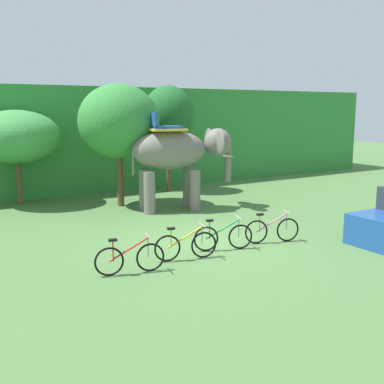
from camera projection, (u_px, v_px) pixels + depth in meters
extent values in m
plane|color=#4C753D|center=(199.00, 241.00, 14.17)|extent=(80.00, 80.00, 0.00)
cube|color=#338438|center=(70.00, 138.00, 23.94)|extent=(36.00, 6.00, 4.92)
cylinder|color=brown|center=(19.00, 183.00, 19.40)|extent=(0.20, 0.20, 1.81)
ellipsoid|color=#3D8E42|center=(16.00, 137.00, 19.07)|extent=(3.58, 3.58, 2.17)
cylinder|color=brown|center=(120.00, 180.00, 19.07)|extent=(0.27, 0.27, 2.10)
ellipsoid|color=#338438|center=(119.00, 121.00, 18.65)|extent=(3.21, 3.21, 2.94)
cylinder|color=brown|center=(169.00, 167.00, 22.39)|extent=(0.22, 0.22, 2.37)
ellipsoid|color=#1E6028|center=(168.00, 115.00, 21.97)|extent=(2.43, 2.43, 2.75)
ellipsoid|color=slate|center=(169.00, 150.00, 18.03)|extent=(3.14, 2.01, 1.50)
cylinder|color=slate|center=(188.00, 187.00, 18.95)|extent=(0.44, 0.44, 1.60)
cylinder|color=slate|center=(195.00, 190.00, 18.24)|extent=(0.44, 0.44, 1.60)
cylinder|color=slate|center=(145.00, 190.00, 18.38)|extent=(0.44, 0.44, 1.60)
cylinder|color=slate|center=(149.00, 193.00, 17.66)|extent=(0.44, 0.44, 1.60)
ellipsoid|color=slate|center=(218.00, 142.00, 18.63)|extent=(1.30, 1.22, 1.10)
ellipsoid|color=slate|center=(209.00, 140.00, 19.15)|extent=(0.34, 0.85, 0.96)
ellipsoid|color=slate|center=(220.00, 142.00, 18.00)|extent=(0.34, 0.85, 0.96)
cylinder|color=slate|center=(228.00, 164.00, 18.93)|extent=(0.26, 0.26, 1.40)
cone|color=beige|center=(225.00, 155.00, 19.06)|extent=(0.58, 0.24, 0.21)
cone|color=beige|center=(229.00, 156.00, 18.65)|extent=(0.58, 0.24, 0.21)
cube|color=gold|center=(167.00, 130.00, 17.87)|extent=(1.56, 1.59, 0.08)
cube|color=#1E4799|center=(167.00, 127.00, 17.85)|extent=(1.27, 1.12, 0.10)
cube|color=#1E4799|center=(154.00, 120.00, 17.64)|extent=(0.30, 0.90, 0.56)
cylinder|color=slate|center=(133.00, 163.00, 17.66)|extent=(0.08, 0.08, 0.90)
torus|color=black|center=(109.00, 262.00, 11.11)|extent=(0.70, 0.20, 0.71)
torus|color=black|center=(150.00, 257.00, 11.44)|extent=(0.70, 0.20, 0.71)
cylinder|color=red|center=(129.00, 250.00, 11.23)|extent=(0.96, 0.26, 0.54)
cylinder|color=red|center=(113.00, 251.00, 11.10)|extent=(0.03, 0.03, 0.52)
cube|color=black|center=(113.00, 240.00, 11.06)|extent=(0.22, 0.14, 0.06)
cylinder|color=#9E9EA3|center=(148.00, 246.00, 11.37)|extent=(0.03, 0.03, 0.55)
cylinder|color=#9E9EA3|center=(148.00, 236.00, 11.33)|extent=(0.14, 0.51, 0.03)
torus|color=black|center=(167.00, 248.00, 12.17)|extent=(0.70, 0.21, 0.71)
torus|color=black|center=(204.00, 245.00, 12.49)|extent=(0.70, 0.21, 0.71)
cylinder|color=yellow|center=(185.00, 237.00, 12.28)|extent=(0.95, 0.27, 0.54)
cylinder|color=yellow|center=(171.00, 238.00, 12.16)|extent=(0.03, 0.03, 0.52)
cube|color=black|center=(171.00, 229.00, 12.12)|extent=(0.22, 0.14, 0.06)
cylinder|color=#9E9EA3|center=(202.00, 235.00, 12.42)|extent=(0.03, 0.03, 0.55)
cylinder|color=#9E9EA3|center=(202.00, 225.00, 12.38)|extent=(0.15, 0.51, 0.03)
torus|color=black|center=(206.00, 239.00, 13.06)|extent=(0.69, 0.28, 0.71)
torus|color=black|center=(240.00, 237.00, 13.28)|extent=(0.69, 0.28, 0.71)
cylinder|color=green|center=(223.00, 229.00, 13.12)|extent=(0.93, 0.36, 0.54)
cylinder|color=green|center=(210.00, 230.00, 13.04)|extent=(0.03, 0.03, 0.52)
cube|color=black|center=(210.00, 220.00, 12.99)|extent=(0.22, 0.16, 0.06)
cylinder|color=#9E9EA3|center=(239.00, 227.00, 13.22)|extent=(0.03, 0.03, 0.55)
cylinder|color=#9E9EA3|center=(239.00, 218.00, 13.17)|extent=(0.20, 0.50, 0.03)
torus|color=black|center=(256.00, 232.00, 13.79)|extent=(0.69, 0.26, 0.71)
torus|color=black|center=(288.00, 230.00, 14.03)|extent=(0.69, 0.26, 0.71)
cylinder|color=pink|center=(272.00, 223.00, 13.86)|extent=(0.94, 0.34, 0.54)
cylinder|color=pink|center=(260.00, 223.00, 13.77)|extent=(0.03, 0.03, 0.52)
cube|color=black|center=(260.00, 214.00, 13.73)|extent=(0.22, 0.16, 0.06)
cylinder|color=#9E9EA3|center=(286.00, 221.00, 13.97)|extent=(0.03, 0.03, 0.55)
cylinder|color=#9E9EA3|center=(287.00, 212.00, 13.93)|extent=(0.19, 0.50, 0.03)
cylinder|color=black|center=(360.00, 229.00, 14.24)|extent=(0.64, 0.19, 0.64)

